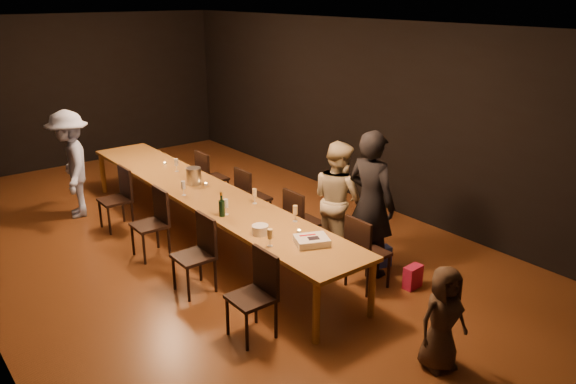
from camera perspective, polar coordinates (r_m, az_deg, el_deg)
ground at (r=8.27m, az=-8.29°, el=-4.80°), size 10.00×10.00×0.00m
room_shell at (r=7.65m, az=-9.06°, el=9.50°), size 6.04×10.04×3.02m
table at (r=8.00m, az=-8.53°, el=-0.23°), size 0.90×6.00×0.75m
chair_right_0 at (r=6.81m, az=8.15°, el=-6.04°), size 0.42×0.42×0.93m
chair_right_1 at (r=7.61m, az=1.67°, el=-2.99°), size 0.42×0.42×0.93m
chair_right_2 at (r=8.50m, az=-3.49°, el=-0.52°), size 0.42×0.42×0.93m
chair_right_3 at (r=9.46m, az=-7.64°, el=1.47°), size 0.42×0.42×0.93m
chair_left_0 at (r=5.83m, az=-3.78°, el=-10.59°), size 0.42×0.42×0.93m
chair_left_1 at (r=6.75m, az=-9.59°, el=-6.40°), size 0.42×0.42×0.93m
chair_left_2 at (r=7.74m, az=-13.90°, el=-3.20°), size 0.42×0.42×0.93m
chair_left_3 at (r=8.78m, az=-17.19°, el=-0.73°), size 0.42×0.42×0.93m
woman_birthday at (r=7.01m, az=8.42°, el=-1.16°), size 0.53×0.73×1.86m
woman_tan at (r=7.50m, az=5.09°, el=-0.72°), size 0.64×0.80×1.59m
man_blue at (r=9.40m, az=-21.17°, el=2.63°), size 0.89×1.22×1.70m
child at (r=5.56m, az=15.45°, el=-12.29°), size 0.58×0.44×1.05m
gift_bag_red at (r=7.03m, az=12.56°, el=-8.42°), size 0.25×0.15×0.28m
gift_bag_blue at (r=7.48m, az=9.53°, el=-6.46°), size 0.25×0.19×0.27m
birthday_cake at (r=6.26m, az=2.42°, el=-4.96°), size 0.45×0.41×0.09m
plate_stack at (r=6.51m, az=-2.84°, el=-3.85°), size 0.23×0.23×0.11m
champagne_bottle at (r=7.01m, az=-6.76°, el=-1.26°), size 0.09×0.09×0.32m
ice_bucket at (r=8.27m, az=-9.55°, el=1.63°), size 0.29×0.29×0.24m
wineglass_0 at (r=6.18m, az=-1.85°, el=-4.67°), size 0.06×0.06×0.21m
wineglass_1 at (r=6.83m, az=0.73°, el=-2.21°), size 0.06×0.06×0.21m
wineglass_2 at (r=7.08m, az=-6.32°, el=-1.52°), size 0.06×0.06×0.21m
wineglass_3 at (r=7.41m, az=-3.42°, el=-0.43°), size 0.06×0.06×0.21m
wineglass_4 at (r=7.83m, az=-10.58°, el=0.38°), size 0.06×0.06×0.21m
wineglass_5 at (r=8.90m, az=-11.27°, el=2.69°), size 0.06×0.06×0.21m
tealight_near at (r=6.56m, az=1.14°, el=-4.02°), size 0.05×0.05×0.03m
tealight_mid at (r=8.22m, az=-8.35°, el=0.79°), size 0.05×0.05×0.03m
tealight_far at (r=9.33m, az=-12.41°, el=2.85°), size 0.05×0.05×0.03m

